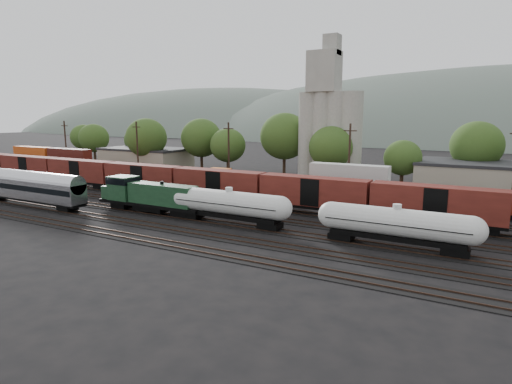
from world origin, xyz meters
The scene contains 14 objects.
ground centered at (0.00, 0.00, 0.00)m, with size 600.00×600.00×0.00m, color black.
tracks centered at (0.00, 0.00, 0.05)m, with size 180.00×33.20×0.20m.
green_locomotive centered at (-8.38, -5.00, 2.59)m, with size 17.16×3.03×4.54m.
tank_car_a centered at (5.26, -5.00, 2.61)m, with size 16.73×3.00×4.38m.
tank_car_b centered at (25.14, -5.00, 2.57)m, with size 16.46×2.95×4.31m.
passenger_coach centered at (-26.72, -10.00, 3.08)m, with size 22.03×2.72×5.00m.
orange_locomotive centered at (-2.02, 10.00, 2.50)m, with size 17.49×2.92×4.37m.
boxcar_string centered at (12.35, 5.00, 3.12)m, with size 169.00×2.90×4.20m.
container_wall centered at (0.50, 15.00, 2.22)m, with size 178.40×2.60×5.80m.
grain_silo centered at (3.28, 36.00, 11.26)m, with size 13.40×5.00×29.00m.
industrial_sheds centered at (6.63, 35.25, 2.56)m, with size 119.38×17.26×5.10m.
tree_band centered at (8.26, 36.34, 7.85)m, with size 168.70×23.16×14.21m.
utility_poles centered at (0.00, 22.00, 6.21)m, with size 122.20×0.36×12.00m.
distant_hills centered at (23.92, 260.00, -20.56)m, with size 860.00×286.00×130.00m.
Camera 1 is at (33.00, -48.29, 13.33)m, focal length 30.00 mm.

